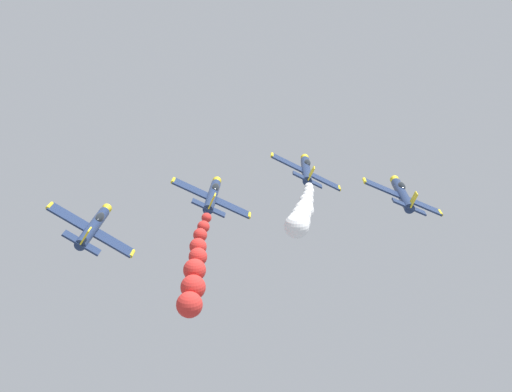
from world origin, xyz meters
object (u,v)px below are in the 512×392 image
object	(u,v)px
airplane_left_inner	(212,195)
airplane_right_inner	(402,194)
airplane_left_outer	(93,227)
airplane_lead	(306,170)

from	to	relation	value
airplane_left_inner	airplane_right_inner	size ratio (longest dim) A/B	1.00
airplane_right_inner	airplane_left_outer	distance (m)	33.27
airplane_lead	airplane_left_inner	world-z (taller)	airplane_lead
airplane_left_inner	airplane_lead	bearing A→B (deg)	39.80
airplane_lead	airplane_left_outer	size ratio (longest dim) A/B	1.00
airplane_left_inner	airplane_right_inner	distance (m)	20.96
airplane_left_outer	airplane_right_inner	bearing A→B (deg)	16.76
airplane_right_inner	airplane_lead	bearing A→B (deg)	141.11
airplane_right_inner	airplane_left_outer	xyz separation A→B (m)	(-31.85, -9.59, -0.58)
airplane_left_outer	airplane_left_inner	bearing A→B (deg)	39.75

